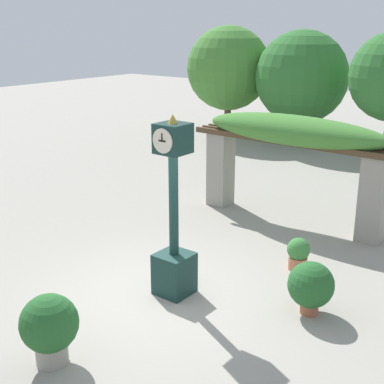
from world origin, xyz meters
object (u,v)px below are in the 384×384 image
object	(u,v)px
pedestal_clock	(174,227)
potted_plant_far_left	(49,326)
potted_plant_near_right	(298,253)
potted_plant_near_left	(311,286)

from	to	relation	value
pedestal_clock	potted_plant_far_left	world-z (taller)	pedestal_clock
potted_plant_near_right	potted_plant_far_left	world-z (taller)	potted_plant_far_left
potted_plant_near_right	potted_plant_far_left	bearing A→B (deg)	-105.08
pedestal_clock	potted_plant_near_right	world-z (taller)	pedestal_clock
potted_plant_near_left	potted_plant_near_right	size ratio (longest dim) A/B	1.40
pedestal_clock	potted_plant_near_right	distance (m)	2.69
pedestal_clock	potted_plant_near_left	bearing A→B (deg)	20.86
pedestal_clock	potted_plant_far_left	distance (m)	2.72
potted_plant_near_right	potted_plant_far_left	distance (m)	5.02
pedestal_clock	potted_plant_far_left	size ratio (longest dim) A/B	3.05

